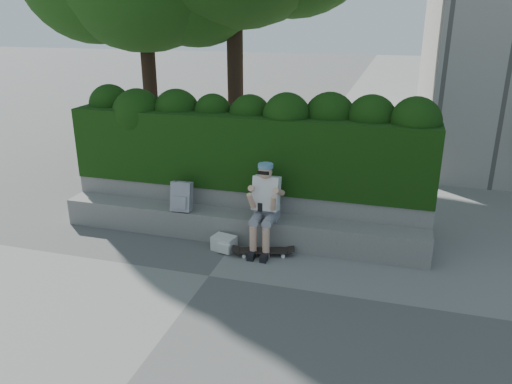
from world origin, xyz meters
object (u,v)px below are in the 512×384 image
(backpack_plaid, at_px, (182,196))
(backpack_ground, at_px, (224,243))
(person, at_px, (265,204))
(skateboard, at_px, (263,251))

(backpack_plaid, xyz_separation_m, backpack_ground, (0.82, -0.31, -0.58))
(person, relative_size, backpack_ground, 3.94)
(skateboard, bearing_deg, person, 83.63)
(skateboard, xyz_separation_m, backpack_ground, (-0.64, 0.01, 0.04))
(backpack_plaid, distance_m, backpack_ground, 1.05)
(skateboard, xyz_separation_m, backpack_plaid, (-1.46, 0.33, 0.62))
(backpack_ground, bearing_deg, backpack_plaid, 172.20)
(skateboard, height_order, backpack_plaid, backpack_plaid)
(person, distance_m, backpack_ground, 0.90)
(skateboard, bearing_deg, backpack_plaid, 150.96)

